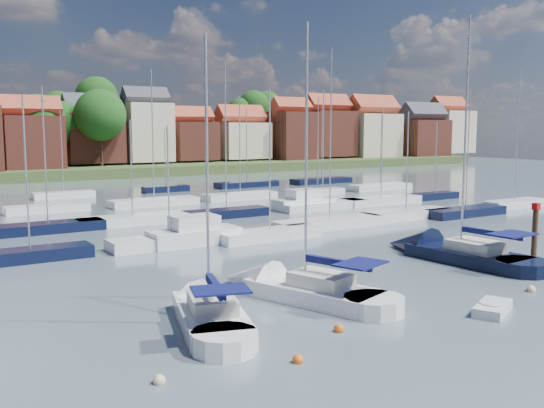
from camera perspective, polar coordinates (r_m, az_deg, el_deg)
ground at (r=67.03m, az=-10.46°, el=-0.56°), size 260.00×260.00×0.00m
sailboat_left at (r=28.76m, az=-6.17°, el=-10.03°), size 5.60×10.60×14.01m
sailboat_centre at (r=32.33m, az=1.96°, el=-8.06°), size 6.37×11.60×15.29m
sailboat_navy at (r=43.23m, az=16.15°, el=-4.46°), size 4.21×12.82×17.43m
tender at (r=31.37m, az=20.05°, el=-9.21°), size 3.06×2.34×0.60m
timber_piling at (r=43.31m, az=23.42°, el=-3.88°), size 0.40×0.40×6.26m
buoy_a at (r=22.33m, az=-10.58°, el=-16.27°), size 0.45×0.45×0.45m
buoy_b at (r=23.74m, az=2.46°, el=-14.69°), size 0.44×0.44×0.44m
buoy_c at (r=27.20m, az=6.34°, el=-11.84°), size 0.48×0.48×0.48m
buoy_d at (r=36.15m, az=23.19°, el=-7.59°), size 0.50×0.50×0.50m
buoy_e at (r=40.11m, az=10.05°, el=-5.69°), size 0.43×0.43×0.43m
marina_field at (r=63.32m, az=-7.22°, el=-0.55°), size 79.62×41.41×15.93m
far_shore_town at (r=156.73m, az=-22.58°, el=5.04°), size 212.46×90.00×22.27m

